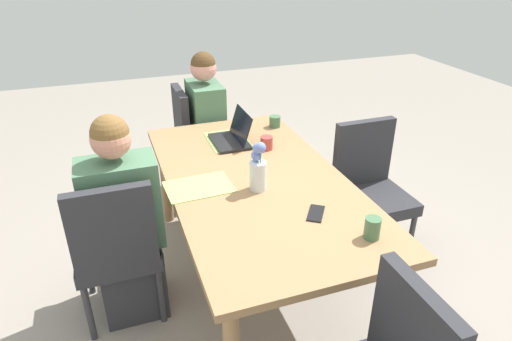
{
  "coord_description": "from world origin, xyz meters",
  "views": [
    {
      "loc": [
        -2.1,
        0.75,
        1.93
      ],
      "look_at": [
        0.0,
        0.0,
        0.78
      ],
      "focal_mm": 31.16,
      "sensor_mm": 36.0,
      "label": 1
    }
  ],
  "objects_px": {
    "person_head_right_left_near": "(207,134)",
    "person_far_left_mid": "(126,231)",
    "chair_head_right_left_near": "(197,136)",
    "coffee_mug_near_right": "(372,228)",
    "laptop_head_right_left_near": "(233,136)",
    "coffee_mug_near_left": "(267,143)",
    "phone_black": "(316,213)",
    "chair_near_left_far": "(369,183)",
    "coffee_mug_centre_left": "(275,121)",
    "dining_table": "(256,190)",
    "chair_far_left_mid": "(116,245)",
    "flower_vase": "(258,169)"
  },
  "relations": [
    {
      "from": "coffee_mug_near_left",
      "to": "person_far_left_mid",
      "type": "bearing_deg",
      "value": 109.55
    },
    {
      "from": "chair_near_left_far",
      "to": "dining_table",
      "type": "bearing_deg",
      "value": 95.52
    },
    {
      "from": "chair_head_right_left_near",
      "to": "laptop_head_right_left_near",
      "type": "relative_size",
      "value": 2.81
    },
    {
      "from": "dining_table",
      "to": "chair_head_right_left_near",
      "type": "distance_m",
      "value": 1.27
    },
    {
      "from": "coffee_mug_near_right",
      "to": "phone_black",
      "type": "height_order",
      "value": "coffee_mug_near_right"
    },
    {
      "from": "chair_far_left_mid",
      "to": "laptop_head_right_left_near",
      "type": "relative_size",
      "value": 2.81
    },
    {
      "from": "chair_head_right_left_near",
      "to": "coffee_mug_near_right",
      "type": "xyz_separation_m",
      "value": [
        -1.97,
        -0.38,
        0.28
      ]
    },
    {
      "from": "chair_head_right_left_near",
      "to": "person_head_right_left_near",
      "type": "relative_size",
      "value": 0.75
    },
    {
      "from": "chair_head_right_left_near",
      "to": "coffee_mug_near_left",
      "type": "relative_size",
      "value": 10.63
    },
    {
      "from": "person_far_left_mid",
      "to": "laptop_head_right_left_near",
      "type": "bearing_deg",
      "value": -56.6
    },
    {
      "from": "person_head_right_left_near",
      "to": "person_far_left_mid",
      "type": "xyz_separation_m",
      "value": [
        -1.18,
        0.75,
        0.0
      ]
    },
    {
      "from": "laptop_head_right_left_near",
      "to": "coffee_mug_centre_left",
      "type": "relative_size",
      "value": 3.96
    },
    {
      "from": "person_head_right_left_near",
      "to": "coffee_mug_near_right",
      "type": "bearing_deg",
      "value": -170.9
    },
    {
      "from": "person_far_left_mid",
      "to": "coffee_mug_near_right",
      "type": "distance_m",
      "value": 1.31
    },
    {
      "from": "person_far_left_mid",
      "to": "coffee_mug_near_right",
      "type": "height_order",
      "value": "person_far_left_mid"
    },
    {
      "from": "chair_head_right_left_near",
      "to": "coffee_mug_near_left",
      "type": "xyz_separation_m",
      "value": [
        -0.9,
        -0.27,
        0.27
      ]
    },
    {
      "from": "coffee_mug_near_right",
      "to": "person_far_left_mid",
      "type": "bearing_deg",
      "value": 55.2
    },
    {
      "from": "person_far_left_mid",
      "to": "chair_near_left_far",
      "type": "distance_m",
      "value": 1.58
    },
    {
      "from": "chair_near_left_far",
      "to": "person_far_left_mid",
      "type": "bearing_deg",
      "value": 92.17
    },
    {
      "from": "chair_far_left_mid",
      "to": "flower_vase",
      "type": "relative_size",
      "value": 3.21
    },
    {
      "from": "chair_near_left_far",
      "to": "coffee_mug_centre_left",
      "type": "distance_m",
      "value": 0.8
    },
    {
      "from": "chair_near_left_far",
      "to": "laptop_head_right_left_near",
      "type": "bearing_deg",
      "value": 60.84
    },
    {
      "from": "chair_near_left_far",
      "to": "coffee_mug_centre_left",
      "type": "bearing_deg",
      "value": 35.06
    },
    {
      "from": "person_far_left_mid",
      "to": "laptop_head_right_left_near",
      "type": "xyz_separation_m",
      "value": [
        0.51,
        -0.77,
        0.24
      ]
    },
    {
      "from": "person_head_right_left_near",
      "to": "chair_head_right_left_near",
      "type": "bearing_deg",
      "value": 51.24
    },
    {
      "from": "flower_vase",
      "to": "coffee_mug_near_left",
      "type": "distance_m",
      "value": 0.54
    },
    {
      "from": "dining_table",
      "to": "coffee_mug_centre_left",
      "type": "distance_m",
      "value": 0.81
    },
    {
      "from": "dining_table",
      "to": "flower_vase",
      "type": "relative_size",
      "value": 6.7
    },
    {
      "from": "coffee_mug_near_left",
      "to": "phone_black",
      "type": "bearing_deg",
      "value": 176.9
    },
    {
      "from": "coffee_mug_near_left",
      "to": "coffee_mug_near_right",
      "type": "relative_size",
      "value": 0.82
    },
    {
      "from": "coffee_mug_centre_left",
      "to": "phone_black",
      "type": "distance_m",
      "value": 1.18
    },
    {
      "from": "flower_vase",
      "to": "chair_near_left_far",
      "type": "bearing_deg",
      "value": -76.93
    },
    {
      "from": "person_head_right_left_near",
      "to": "coffee_mug_near_left",
      "type": "bearing_deg",
      "value": -166.67
    },
    {
      "from": "laptop_head_right_left_near",
      "to": "coffee_mug_centre_left",
      "type": "bearing_deg",
      "value": -65.13
    },
    {
      "from": "chair_near_left_far",
      "to": "coffee_mug_centre_left",
      "type": "height_order",
      "value": "chair_near_left_far"
    },
    {
      "from": "flower_vase",
      "to": "coffee_mug_near_left",
      "type": "relative_size",
      "value": 3.32
    },
    {
      "from": "flower_vase",
      "to": "laptop_head_right_left_near",
      "type": "bearing_deg",
      "value": -4.87
    },
    {
      "from": "person_head_right_left_near",
      "to": "coffee_mug_near_left",
      "type": "distance_m",
      "value": 0.9
    },
    {
      "from": "chair_far_left_mid",
      "to": "coffee_mug_near_right",
      "type": "relative_size",
      "value": 8.72
    },
    {
      "from": "chair_near_left_far",
      "to": "laptop_head_right_left_near",
      "type": "xyz_separation_m",
      "value": [
        0.45,
        0.81,
        0.27
      ]
    },
    {
      "from": "dining_table",
      "to": "coffee_mug_near_left",
      "type": "relative_size",
      "value": 22.21
    },
    {
      "from": "person_head_right_left_near",
      "to": "laptop_head_right_left_near",
      "type": "height_order",
      "value": "person_head_right_left_near"
    },
    {
      "from": "person_head_right_left_near",
      "to": "person_far_left_mid",
      "type": "bearing_deg",
      "value": 147.67
    },
    {
      "from": "dining_table",
      "to": "chair_head_right_left_near",
      "type": "height_order",
      "value": "chair_head_right_left_near"
    },
    {
      "from": "chair_far_left_mid",
      "to": "coffee_mug_centre_left",
      "type": "distance_m",
      "value": 1.45
    },
    {
      "from": "laptop_head_right_left_near",
      "to": "chair_near_left_far",
      "type": "bearing_deg",
      "value": -119.16
    },
    {
      "from": "person_far_left_mid",
      "to": "chair_far_left_mid",
      "type": "bearing_deg",
      "value": 141.24
    },
    {
      "from": "chair_far_left_mid",
      "to": "coffee_mug_near_right",
      "type": "height_order",
      "value": "chair_far_left_mid"
    },
    {
      "from": "phone_black",
      "to": "chair_head_right_left_near",
      "type": "bearing_deg",
      "value": -137.83
    },
    {
      "from": "person_head_right_left_near",
      "to": "coffee_mug_centre_left",
      "type": "distance_m",
      "value": 0.68
    }
  ]
}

